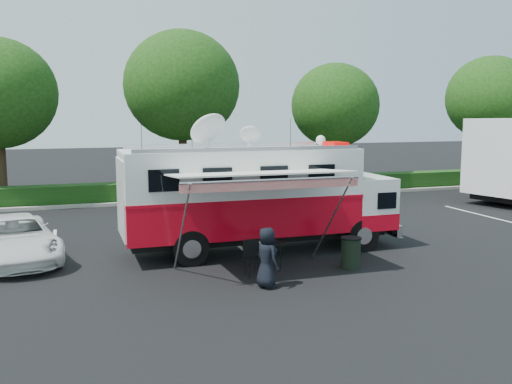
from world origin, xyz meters
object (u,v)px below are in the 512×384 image
command_truck (259,196)px  trash_bin (351,253)px  folding_table (265,244)px  white_suv (16,261)px

command_truck → trash_bin: 3.66m
command_truck → folding_table: size_ratio=8.06×
white_suv → trash_bin: 10.20m
command_truck → white_suv: 7.80m
folding_table → command_truck: bearing=76.3°
folding_table → trash_bin: trash_bin is taller
white_suv → folding_table: (6.97, -3.28, 0.75)m
command_truck → white_suv: command_truck is taller
command_truck → trash_bin: bearing=-55.6°
command_truck → folding_table: command_truck is taller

